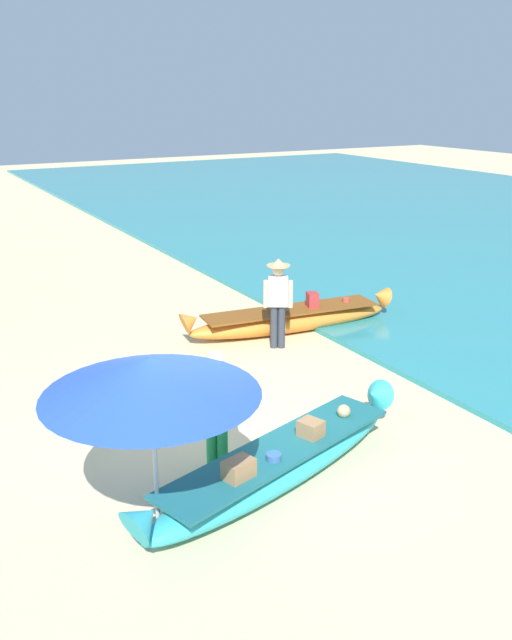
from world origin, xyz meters
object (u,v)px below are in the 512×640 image
Objects in this scene: person_vendor_hatted at (278,297)px; person_tourist_customer at (216,404)px; boat_orange_midground at (291,319)px; boat_cyan_foreground at (279,464)px; patio_umbrella_large at (151,377)px.

person_vendor_hatted is 4.52m from person_tourist_customer.
person_tourist_customer is (-3.66, -4.06, 0.66)m from boat_orange_midground.
boat_orange_midground is (3.13, 4.72, -0.00)m from boat_cyan_foreground.
boat_cyan_foreground is 4.80m from person_vendor_hatted.
person_vendor_hatted is (-0.70, -0.65, 0.73)m from boat_orange_midground.
boat_cyan_foreground is at bearing -123.59° from boat_orange_midground.
boat_cyan_foreground is at bearing 5.67° from patio_umbrella_large.
person_vendor_hatted is 5.96m from patio_umbrella_large.
boat_cyan_foreground is at bearing -120.89° from person_vendor_hatted.
person_vendor_hatted reaches higher than boat_cyan_foreground.
patio_umbrella_large is at bearing -174.33° from boat_cyan_foreground.
boat_orange_midground is 5.51m from person_tourist_customer.
person_vendor_hatted is at bearing 45.91° from patio_umbrella_large.
boat_cyan_foreground is 2.30m from patio_umbrella_large.
person_vendor_hatted is at bearing -137.15° from boat_orange_midground.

